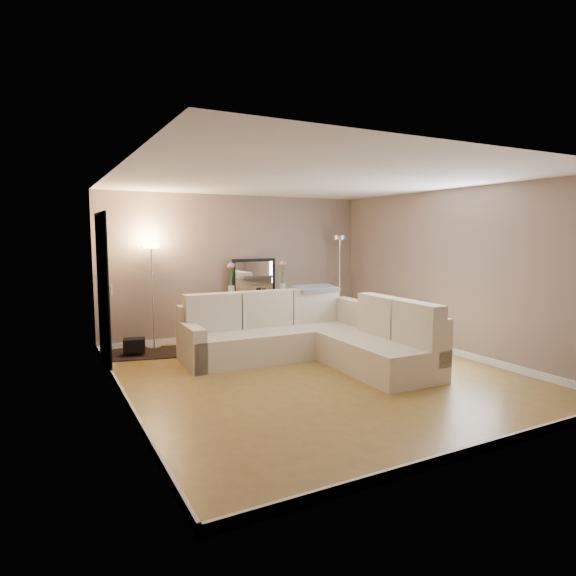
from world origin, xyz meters
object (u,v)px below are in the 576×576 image
sectional_sofa (310,336)px  floor_lamp_lit (152,275)px  floor_lamp_unlit (339,263)px  console_table (254,316)px

sectional_sofa → floor_lamp_lit: 2.80m
sectional_sofa → floor_lamp_unlit: floor_lamp_unlit is taller
sectional_sofa → floor_lamp_unlit: size_ratio=1.54×
floor_lamp_lit → floor_lamp_unlit: 3.62m
sectional_sofa → console_table: sectional_sofa is taller
floor_lamp_lit → sectional_sofa: bearing=-43.8°
console_table → floor_lamp_lit: bearing=178.0°
floor_lamp_unlit → floor_lamp_lit: bearing=178.3°
sectional_sofa → floor_lamp_lit: floor_lamp_lit is taller
console_table → floor_lamp_unlit: floor_lamp_unlit is taller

